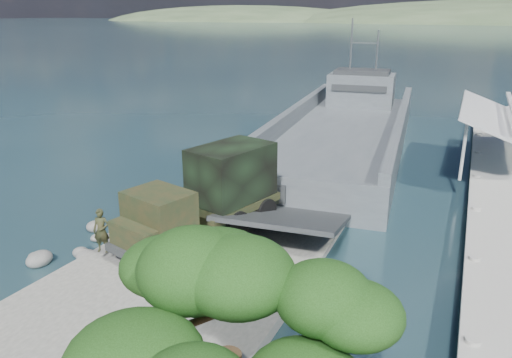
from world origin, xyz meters
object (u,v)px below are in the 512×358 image
pier (504,162)px  soldier (102,239)px  landing_craft (343,139)px  overhang_tree (217,343)px  military_truck (210,195)px

pier → soldier: pier is taller
landing_craft → overhang_tree: size_ratio=5.79×
military_truck → overhang_tree: bearing=-44.5°
overhang_tree → military_truck: bearing=119.1°
pier → military_truck: (-13.71, -15.53, 1.01)m
pier → overhang_tree: size_ratio=6.57×
pier → military_truck: size_ratio=4.62×
pier → landing_craft: landing_craft is taller
overhang_tree → landing_craft: bearing=99.3°
pier → overhang_tree: bearing=-103.2°
military_truck → soldier: military_truck is taller
pier → military_truck: 20.74m
military_truck → overhang_tree: 14.70m
landing_craft → soldier: 25.11m
soldier → overhang_tree: bearing=-57.1°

